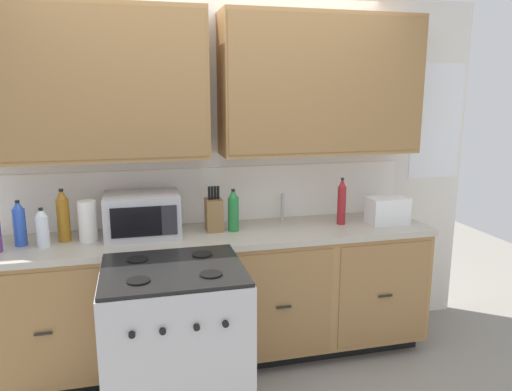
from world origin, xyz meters
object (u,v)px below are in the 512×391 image
bottle_clear (42,228)px  bottle_amber (63,216)px  knife_block (214,214)px  bottle_green (233,211)px  microwave (142,215)px  bottle_blue (19,224)px  bottle_red (342,202)px  stove_range (176,348)px  toaster (387,210)px  paper_towel_roll (88,221)px

bottle_clear → bottle_amber: bearing=41.6°
knife_block → bottle_green: size_ratio=1.07×
microwave → bottle_green: (0.60, -0.04, 0.00)m
bottle_green → knife_block: bearing=162.6°
microwave → bottle_clear: (-0.59, -0.11, -0.02)m
bottle_blue → bottle_red: 2.12m
stove_range → toaster: size_ratio=3.39×
paper_towel_roll → stove_range: bearing=-54.0°
stove_range → toaster: bearing=20.0°
stove_range → knife_block: knife_block is taller
stove_range → toaster: 1.77m
toaster → bottle_green: bottle_green is taller
bottle_green → microwave: bearing=176.2°
knife_block → bottle_amber: bottle_amber is taller
bottle_blue → bottle_amber: 0.25m
knife_block → bottle_amber: (-0.96, -0.01, 0.05)m
stove_range → bottle_amber: 1.12m
bottle_blue → bottle_amber: size_ratio=0.84×
stove_range → knife_block: bearing=64.2°
knife_block → paper_towel_roll: bearing=-177.2°
microwave → bottle_red: 1.39m
bottle_amber → stove_range: bearing=-47.8°
stove_range → bottle_clear: size_ratio=3.87×
stove_range → knife_block: size_ratio=3.06×
microwave → bottle_clear: size_ratio=1.95×
paper_towel_roll → bottle_red: size_ratio=0.77×
bottle_red → bottle_clear: (-1.98, -0.05, -0.04)m
bottle_red → bottle_amber: 1.87m
bottle_clear → paper_towel_roll: bearing=14.3°
knife_block → bottle_red: (0.91, -0.06, 0.05)m
microwave → toaster: microwave is taller
bottle_blue → bottle_red: bottle_red is taller
toaster → knife_block: knife_block is taller
bottle_blue → bottle_amber: bearing=6.8°
bottle_blue → bottle_red: (2.12, -0.02, 0.02)m
bottle_green → stove_range: bearing=-125.4°
microwave → bottle_clear: microwave is taller
bottle_clear → bottle_red: bearing=1.4°
knife_block → bottle_amber: bearing=-179.5°
stove_range → bottle_blue: bearing=143.1°
paper_towel_roll → knife_block: bearing=2.8°
paper_towel_roll → bottle_clear: paper_towel_roll is taller
microwave → bottle_blue: size_ratio=1.68×
knife_block → bottle_green: bearing=-17.4°
bottle_red → bottle_amber: bearing=178.5°
bottle_amber → toaster: bearing=-2.9°
bottle_blue → microwave: bearing=2.9°
bottle_amber → knife_block: bearing=0.5°
stove_range → microwave: size_ratio=1.98×
stove_range → toaster: toaster is taller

